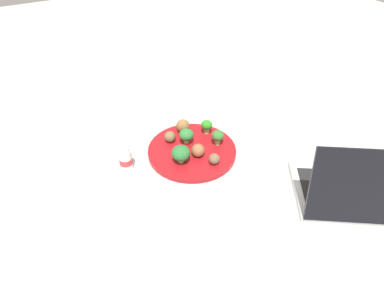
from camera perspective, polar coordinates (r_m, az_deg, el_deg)
name	(u,v)px	position (r m, az deg, el deg)	size (l,w,h in m)	color
ground_plane	(192,153)	(1.07, 0.00, -1.51)	(4.00, 4.00, 0.00)	#B2B2AD
plate	(192,151)	(1.06, 0.00, -1.18)	(0.28, 0.28, 0.02)	maroon
broccoli_floret_near_rim	(218,136)	(1.06, 4.42, 1.38)	(0.04, 0.04, 0.05)	#9FBA6C
broccoli_floret_front_right	(207,126)	(1.11, 2.52, 3.16)	(0.04, 0.04, 0.05)	#96BD77
broccoli_floret_center	(181,153)	(0.99, -1.92, -1.59)	(0.06, 0.06, 0.06)	#8CBA74
broccoli_floret_back_left	(186,135)	(1.06, -0.99, 1.54)	(0.05, 0.05, 0.05)	#97C87B
meatball_front_right	(214,159)	(1.00, 3.82, -2.55)	(0.03, 0.03, 0.03)	brown
meatball_back_right	(170,137)	(1.08, -3.77, 1.24)	(0.04, 0.04, 0.04)	brown
meatball_center	(198,150)	(1.02, 1.10, -1.07)	(0.04, 0.04, 0.04)	brown
meatball_near_rim	(183,126)	(1.12, -1.57, 3.09)	(0.05, 0.05, 0.05)	brown
napkin	(251,123)	(1.22, 10.05, 3.58)	(0.17, 0.12, 0.01)	white
fork	(250,119)	(1.23, 9.92, 4.29)	(0.12, 0.03, 0.01)	silver
knife	(256,124)	(1.20, 10.83, 3.41)	(0.15, 0.03, 0.01)	white
yogurt_bottle	(126,159)	(1.01, -11.25, -2.58)	(0.04, 0.04, 0.08)	white
laptop	(359,191)	(1.00, 26.65, -7.21)	(0.39, 0.36, 0.21)	#BDBDBD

